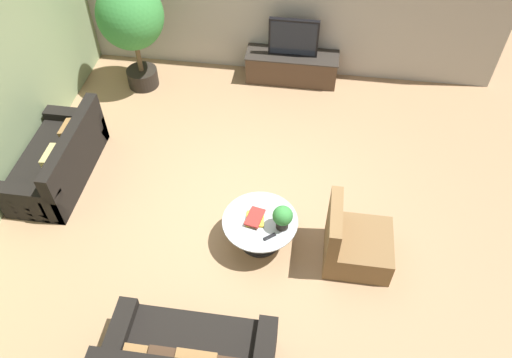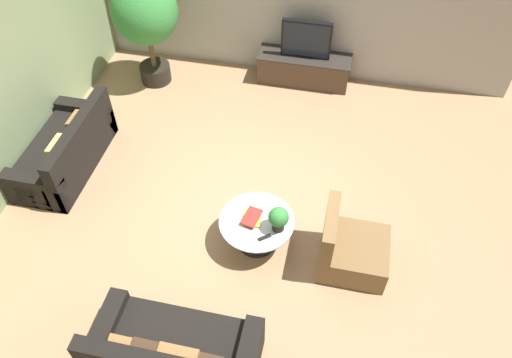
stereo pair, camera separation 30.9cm
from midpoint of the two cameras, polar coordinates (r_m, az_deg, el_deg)
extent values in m
plane|color=#9E7A56|center=(6.80, 0.16, -3.18)|extent=(24.00, 24.00, 0.00)
cube|color=#473323|center=(8.74, 6.51, 12.37)|extent=(1.53, 0.48, 0.51)
cube|color=#2D2823|center=(8.60, 6.65, 13.69)|extent=(1.56, 0.50, 0.02)
cube|color=black|center=(8.42, 6.86, 15.55)|extent=(0.81, 0.08, 0.64)
cube|color=black|center=(8.38, 6.82, 15.40)|extent=(0.75, 0.00, 0.58)
cube|color=black|center=(8.59, 6.67, 13.81)|extent=(0.24, 0.13, 0.02)
cylinder|color=black|center=(6.45, 1.46, -7.11)|extent=(0.51, 0.51, 0.02)
cylinder|color=black|center=(6.28, 1.49, -6.07)|extent=(0.10, 0.10, 0.41)
cylinder|color=#A8B2B7|center=(6.11, 1.53, -4.88)|extent=(0.93, 0.93, 0.02)
cube|color=black|center=(7.63, -19.97, 2.64)|extent=(0.84, 1.73, 0.42)
cube|color=black|center=(7.20, -18.46, 4.62)|extent=(0.16, 1.73, 0.42)
cube|color=black|center=(8.06, -17.77, 6.73)|extent=(0.84, 0.20, 0.54)
cube|color=black|center=(7.17, -22.67, -1.29)|extent=(0.84, 0.20, 0.54)
cube|color=olive|center=(7.48, -18.55, 5.88)|extent=(0.18, 0.33, 0.31)
cube|color=tan|center=(7.13, -20.43, 2.97)|extent=(0.15, 0.36, 0.34)
cube|color=black|center=(5.55, -7.34, -19.19)|extent=(1.70, 0.84, 0.42)
cube|color=black|center=(5.69, -14.92, -17.01)|extent=(0.20, 0.84, 0.54)
cube|color=olive|center=(5.11, -6.84, -19.65)|extent=(0.39, 0.15, 0.36)
cube|color=#422D1E|center=(5.17, -9.90, -18.96)|extent=(0.37, 0.15, 0.34)
cube|color=olive|center=(5.26, -12.83, -18.28)|extent=(0.32, 0.15, 0.30)
cube|color=brown|center=(6.25, 12.48, -8.37)|extent=(0.80, 0.76, 0.40)
cube|color=brown|center=(5.88, 9.97, -5.56)|extent=(0.14, 0.76, 0.46)
cylinder|color=black|center=(8.92, -10.42, 11.85)|extent=(0.51, 0.51, 0.30)
cylinder|color=brown|center=(8.70, -10.77, 13.91)|extent=(0.08, 0.08, 0.48)
ellipsoid|color=#337F38|center=(8.30, -11.55, 18.32)|extent=(1.03, 1.03, 1.07)
cylinder|color=black|center=(6.00, 4.02, -5.35)|extent=(0.15, 0.15, 0.11)
sphere|color=#337F38|center=(5.88, 4.10, -4.41)|extent=(0.25, 0.25, 0.25)
cube|color=gold|center=(6.10, 0.96, -4.62)|extent=(0.24, 0.25, 0.03)
cube|color=#A32823|center=(6.08, 0.94, -4.41)|extent=(0.23, 0.33, 0.03)
cube|color=black|center=(5.95, 2.48, -6.73)|extent=(0.15, 0.13, 0.02)
camera|label=1|loc=(0.15, -88.62, 1.53)|focal=35.00mm
camera|label=2|loc=(0.15, 91.38, -1.53)|focal=35.00mm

